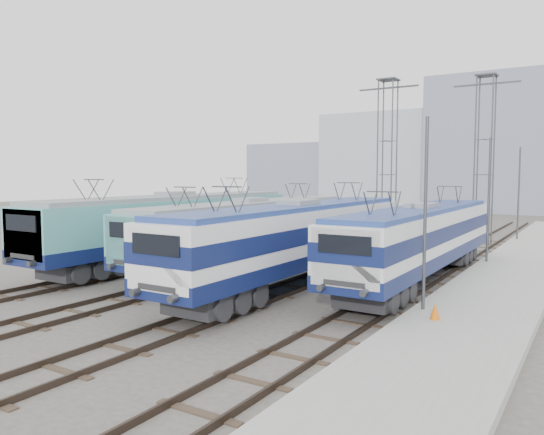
{
  "coord_description": "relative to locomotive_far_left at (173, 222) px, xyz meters",
  "views": [
    {
      "loc": [
        13.78,
        -16.33,
        5.03
      ],
      "look_at": [
        -0.78,
        7.0,
        2.78
      ],
      "focal_mm": 35.0,
      "sensor_mm": 36.0,
      "label": 1
    }
  ],
  "objects": [
    {
      "name": "ground",
      "position": [
        6.75,
        -5.97,
        -2.34
      ],
      "size": [
        160.0,
        160.0,
        0.0
      ],
      "primitive_type": "plane",
      "color": "#514C47"
    },
    {
      "name": "platform",
      "position": [
        16.95,
        2.03,
        -2.19
      ],
      "size": [
        4.0,
        70.0,
        0.3
      ],
      "primitive_type": "cube",
      "color": "#9E9E99",
      "rests_on": "ground"
    },
    {
      "name": "locomotive_far_left",
      "position": [
        0.0,
        0.0,
        0.0
      ],
      "size": [
        2.98,
        18.83,
        3.54
      ],
      "color": "#101A4C",
      "rests_on": "ground"
    },
    {
      "name": "locomotive_center_left",
      "position": [
        4.5,
        0.95,
        -0.16
      ],
      "size": [
        2.77,
        17.47,
        3.29
      ],
      "color": "#101A4C",
      "rests_on": "ground"
    },
    {
      "name": "locomotive_center_right",
      "position": [
        9.0,
        -1.71,
        -0.04
      ],
      "size": [
        2.85,
        18.02,
        3.39
      ],
      "color": "#101A4C",
      "rests_on": "ground"
    },
    {
      "name": "locomotive_far_right",
      "position": [
        13.5,
        1.81,
        -0.14
      ],
      "size": [
        2.72,
        17.17,
        3.23
      ],
      "color": "#101A4C",
      "rests_on": "ground"
    },
    {
      "name": "catenary_tower_west",
      "position": [
        6.75,
        16.03,
        4.3
      ],
      "size": [
        4.5,
        1.2,
        12.0
      ],
      "color": "#3F4247",
      "rests_on": "ground"
    },
    {
      "name": "catenary_tower_east",
      "position": [
        13.25,
        18.03,
        4.3
      ],
      "size": [
        4.5,
        1.2,
        12.0
      ],
      "color": "#3F4247",
      "rests_on": "ground"
    },
    {
      "name": "mast_front",
      "position": [
        15.35,
        -3.97,
        1.16
      ],
      "size": [
        0.12,
        0.12,
        7.0
      ],
      "primitive_type": "cylinder",
      "color": "#3F4247",
      "rests_on": "ground"
    },
    {
      "name": "mast_mid",
      "position": [
        15.35,
        8.03,
        1.16
      ],
      "size": [
        0.12,
        0.12,
        7.0
      ],
      "primitive_type": "cylinder",
      "color": "#3F4247",
      "rests_on": "ground"
    },
    {
      "name": "mast_rear",
      "position": [
        15.35,
        20.03,
        1.16
      ],
      "size": [
        0.12,
        0.12,
        7.0
      ],
      "primitive_type": "cylinder",
      "color": "#3F4247",
      "rests_on": "ground"
    },
    {
      "name": "safety_cone",
      "position": [
        16.06,
        -5.09,
        -1.76
      ],
      "size": [
        0.32,
        0.32,
        0.56
      ],
      "primitive_type": "cone",
      "color": "orange",
      "rests_on": "platform"
    },
    {
      "name": "building_west",
      "position": [
        -7.25,
        56.03,
        4.66
      ],
      "size": [
        18.0,
        12.0,
        14.0
      ],
      "primitive_type": "cube",
      "color": "#A3A9B6",
      "rests_on": "ground"
    },
    {
      "name": "building_center",
      "position": [
        10.75,
        56.03,
        6.66
      ],
      "size": [
        22.0,
        14.0,
        18.0
      ],
      "primitive_type": "cube",
      "color": "gray",
      "rests_on": "ground"
    },
    {
      "name": "building_far_west",
      "position": [
        -23.25,
        56.03,
        2.66
      ],
      "size": [
        14.0,
        10.0,
        10.0
      ],
      "primitive_type": "cube",
      "color": "gray",
      "rests_on": "ground"
    }
  ]
}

